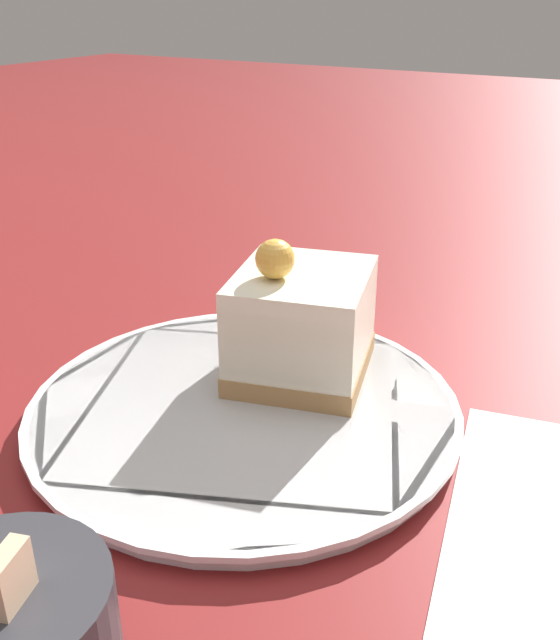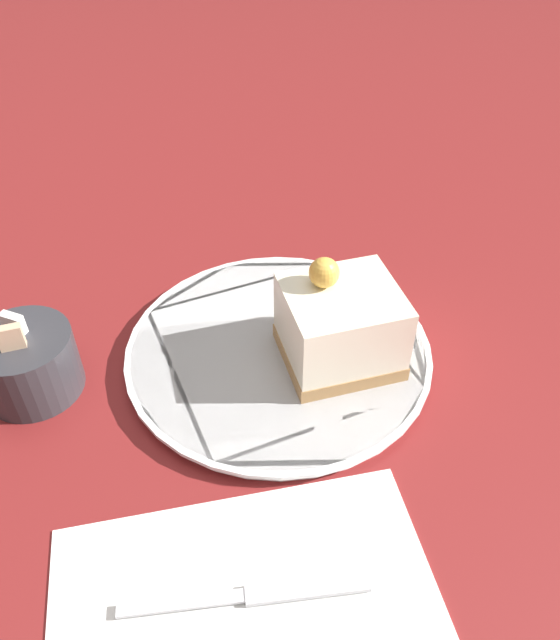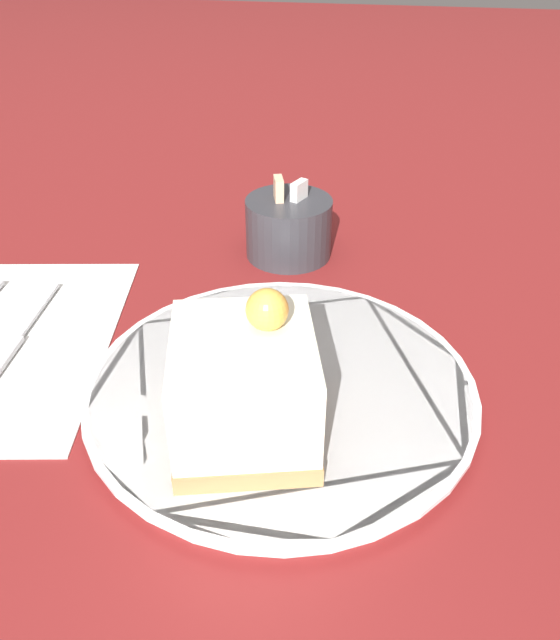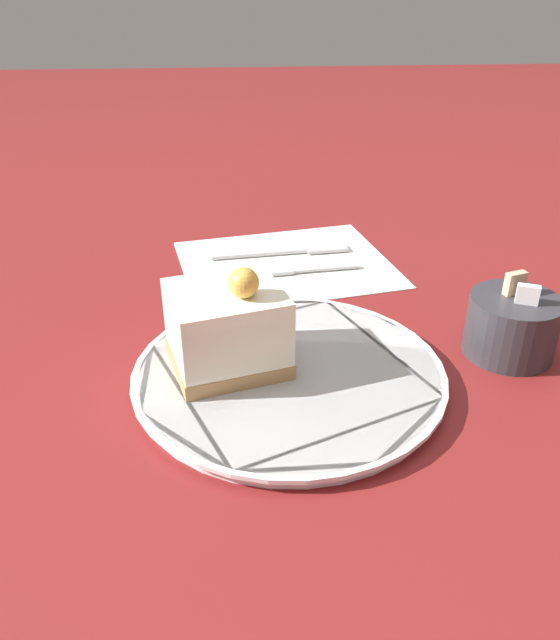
% 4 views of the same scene
% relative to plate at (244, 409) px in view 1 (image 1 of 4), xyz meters
% --- Properties ---
extents(ground_plane, '(4.00, 4.00, 0.00)m').
position_rel_plate_xyz_m(ground_plane, '(-0.03, -0.03, -0.01)').
color(ground_plane, maroon).
extents(plate, '(0.28, 0.28, 0.01)m').
position_rel_plate_xyz_m(plate, '(0.00, 0.00, 0.00)').
color(plate, white).
rests_on(plate, ground_plane).
extents(cake_slice, '(0.11, 0.12, 0.10)m').
position_rel_plate_xyz_m(cake_slice, '(-0.01, -0.05, 0.04)').
color(cake_slice, '#9E7547').
rests_on(cake_slice, plate).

